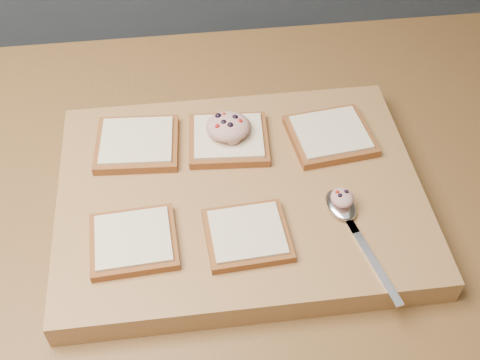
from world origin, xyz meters
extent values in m
cube|color=slate|center=(0.00, 0.00, 0.42)|extent=(1.90, 0.75, 0.84)
cube|color=brown|center=(0.00, 0.00, 0.87)|extent=(2.00, 0.80, 0.06)
cube|color=#A47346|center=(0.15, -0.05, 0.92)|extent=(0.52, 0.40, 0.04)
cube|color=brown|center=(0.01, 0.05, 0.95)|extent=(0.13, 0.12, 0.01)
cube|color=beige|center=(0.01, 0.05, 0.96)|extent=(0.11, 0.10, 0.00)
cube|color=brown|center=(0.15, 0.04, 0.95)|extent=(0.13, 0.12, 0.01)
cube|color=beige|center=(0.15, 0.04, 0.96)|extent=(0.11, 0.10, 0.00)
cube|color=brown|center=(0.31, 0.03, 0.95)|extent=(0.13, 0.12, 0.01)
cube|color=beige|center=(0.31, 0.03, 0.96)|extent=(0.12, 0.11, 0.00)
cube|color=brown|center=(0.00, -0.14, 0.95)|extent=(0.12, 0.11, 0.01)
cube|color=beige|center=(0.00, -0.14, 0.96)|extent=(0.10, 0.09, 0.00)
cube|color=brown|center=(0.15, -0.14, 0.95)|extent=(0.12, 0.11, 0.01)
cube|color=beige|center=(0.15, -0.14, 0.96)|extent=(0.10, 0.09, 0.00)
ellipsoid|color=tan|center=(0.15, 0.04, 0.97)|extent=(0.07, 0.06, 0.03)
sphere|color=black|center=(0.16, 0.05, 0.99)|extent=(0.01, 0.01, 0.01)
sphere|color=black|center=(0.13, 0.05, 0.99)|extent=(0.01, 0.01, 0.01)
sphere|color=black|center=(0.15, 0.03, 0.99)|extent=(0.01, 0.01, 0.01)
sphere|color=black|center=(0.14, 0.04, 0.99)|extent=(0.01, 0.01, 0.01)
sphere|color=#A5140C|center=(0.17, 0.04, 0.99)|extent=(0.01, 0.01, 0.01)
sphere|color=#A5140C|center=(0.14, 0.06, 0.99)|extent=(0.01, 0.01, 0.01)
sphere|color=#A5140C|center=(0.13, 0.03, 0.99)|extent=(0.01, 0.01, 0.01)
ellipsoid|color=silver|center=(0.29, -0.11, 0.95)|extent=(0.05, 0.07, 0.01)
cube|color=silver|center=(0.30, -0.14, 0.94)|extent=(0.02, 0.04, 0.00)
cube|color=silver|center=(0.31, -0.20, 0.94)|extent=(0.04, 0.15, 0.00)
ellipsoid|color=tan|center=(0.29, -0.11, 0.96)|extent=(0.03, 0.04, 0.02)
sphere|color=black|center=(0.29, -0.10, 0.97)|extent=(0.01, 0.01, 0.01)
sphere|color=black|center=(0.28, -0.11, 0.97)|extent=(0.01, 0.01, 0.01)
sphere|color=#A5140C|center=(0.28, -0.10, 0.97)|extent=(0.01, 0.01, 0.01)
camera|label=1|loc=(0.08, -0.62, 1.59)|focal=45.00mm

